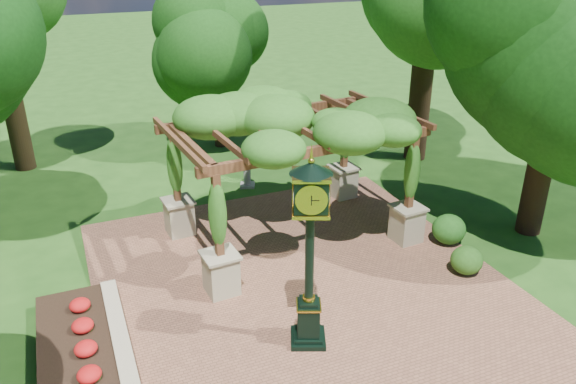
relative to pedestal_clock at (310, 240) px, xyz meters
name	(u,v)px	position (x,y,z in m)	size (l,w,h in m)	color
ground	(330,319)	(0.79, 0.53, -2.57)	(120.00, 120.00, 0.00)	#1E4714
brick_plaza	(311,295)	(0.79, 1.53, -2.55)	(10.00, 12.00, 0.04)	brown
border_wall	(123,351)	(-3.81, 1.03, -2.37)	(0.35, 5.00, 0.40)	#C6B793
flower_bed	(78,363)	(-4.71, 1.03, -2.39)	(1.50, 5.00, 0.36)	red
pedestal_clock	(310,240)	(0.00, 0.00, 0.00)	(1.10, 1.10, 4.29)	black
pergola	(292,127)	(1.50, 4.45, 0.84)	(6.91, 4.65, 4.16)	tan
sundial	(247,176)	(1.50, 8.45, -2.17)	(0.66, 0.66, 0.91)	#999991
shrub_front	(467,260)	(4.95, 0.88, -2.16)	(0.83, 0.83, 0.75)	#2B5E1A
shrub_mid	(449,229)	(5.51, 2.37, -2.10)	(0.95, 0.95, 0.86)	#225A19
shrub_back	(338,179)	(4.29, 6.89, -2.14)	(0.87, 0.87, 0.78)	#225619
tree_north	(216,35)	(1.90, 12.94, 1.99)	(3.64, 3.64, 6.64)	#322314
tree_east_near	(567,33)	(8.24, 2.07, 3.24)	(5.24, 5.24, 8.45)	#311C13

